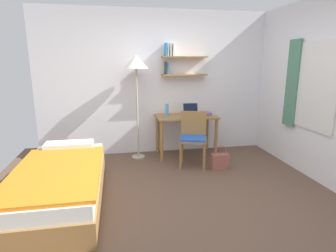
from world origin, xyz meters
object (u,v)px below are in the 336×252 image
at_px(desk_chair, 193,136).
at_px(laptop, 191,112).
at_px(bed, 61,184).
at_px(water_bottle, 167,110).
at_px(standing_lamp, 136,67).
at_px(book_stack, 206,114).
at_px(handbag, 220,161).
at_px(desk, 186,123).

relative_size(desk_chair, laptop, 2.98).
bearing_deg(laptop, bed, -144.56).
bearing_deg(desk_chair, laptop, 79.22).
height_order(desk_chair, water_bottle, water_bottle).
relative_size(desk_chair, standing_lamp, 0.50).
bearing_deg(bed, laptop, 35.44).
xyz_separation_m(desk_chair, standing_lamp, (-0.87, 0.53, 1.10)).
xyz_separation_m(book_stack, handbag, (0.01, -0.76, -0.63)).
distance_m(book_stack, handbag, 0.99).
bearing_deg(standing_lamp, laptop, 0.23).
bearing_deg(water_bottle, desk, 9.39).
distance_m(standing_lamp, water_bottle, 0.90).
height_order(laptop, handbag, laptop).
xyz_separation_m(standing_lamp, water_bottle, (0.51, -0.07, -0.74)).
height_order(bed, book_stack, book_stack).
distance_m(bed, desk, 2.44).
height_order(laptop, book_stack, laptop).
relative_size(desk, water_bottle, 4.54).
relative_size(bed, standing_lamp, 1.12).
height_order(desk, book_stack, book_stack).
xyz_separation_m(standing_lamp, laptop, (0.97, 0.00, -0.80)).
bearing_deg(standing_lamp, book_stack, -1.59).
relative_size(bed, water_bottle, 8.51).
distance_m(bed, water_bottle, 2.18).
height_order(desk_chair, standing_lamp, standing_lamp).
bearing_deg(water_bottle, laptop, 8.78).
bearing_deg(book_stack, laptop, 171.91).
bearing_deg(desk, standing_lamp, 179.59).
distance_m(desk, book_stack, 0.40).
bearing_deg(laptop, desk_chair, -100.78).
distance_m(bed, desk_chair, 2.15).
bearing_deg(handbag, book_stack, 90.49).
bearing_deg(water_bottle, bed, -138.87).
bearing_deg(standing_lamp, water_bottle, -7.39).
height_order(water_bottle, book_stack, water_bottle).
bearing_deg(water_bottle, book_stack, 2.55).
distance_m(desk, handbag, 0.99).
xyz_separation_m(desk_chair, book_stack, (0.37, 0.49, 0.27)).
bearing_deg(water_bottle, desk_chair, -52.40).
relative_size(standing_lamp, handbag, 4.47).
height_order(laptop, water_bottle, water_bottle).
xyz_separation_m(bed, laptop, (2.03, 1.45, 0.56)).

